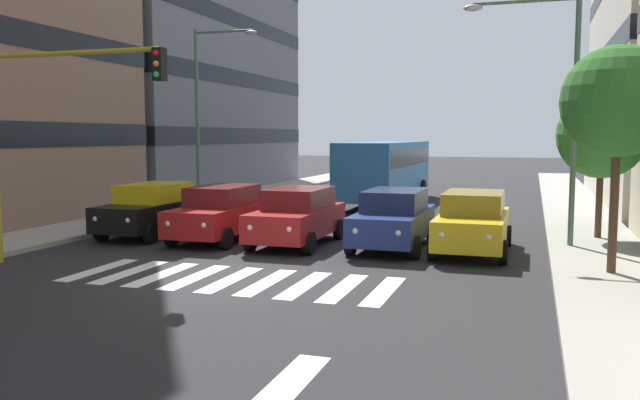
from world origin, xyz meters
TOP-DOWN VIEW (x-y plane):
  - ground_plane at (0.00, 0.00)m, footprint 180.00×180.00m
  - sidewalk_left at (-8.38, 0.00)m, footprint 2.67×90.00m
  - building_right_block_0 at (13.89, -21.98)m, footprint 8.38×19.07m
  - crosswalk_markings at (-0.00, 0.00)m, footprint 7.65×2.80m
  - lane_arrow_0 at (-3.52, 5.50)m, footprint 0.50×2.20m
  - car_0 at (-4.99, -5.26)m, footprint 2.02×4.44m
  - car_1 at (-2.72, -5.31)m, footprint 2.02×4.44m
  - car_2 at (0.19, -5.05)m, footprint 2.02×4.44m
  - car_3 at (2.77, -5.09)m, footprint 2.02×4.44m
  - car_4 at (5.42, -5.33)m, footprint 2.02×4.44m
  - bus_behind_traffic at (0.19, -17.65)m, footprint 2.78×10.50m
  - traffic_light_gantry at (5.14, 0.01)m, footprint 5.12×0.36m
  - street_lamp_left at (-7.10, -6.55)m, footprint 3.26×0.28m
  - street_lamp_right at (7.19, -12.62)m, footprint 2.99×0.28m
  - street_tree_0 at (-8.35, -2.81)m, footprint 2.55×2.55m
  - street_tree_1 at (-8.54, -8.40)m, footprint 2.69×2.69m

SIDE VIEW (x-z plane):
  - ground_plane at x=0.00m, z-range 0.00..0.00m
  - crosswalk_markings at x=0.00m, z-range 0.00..0.01m
  - lane_arrow_0 at x=-3.52m, z-range 0.00..0.01m
  - sidewalk_left at x=-8.38m, z-range 0.00..0.15m
  - car_0 at x=-4.99m, z-range 0.03..1.75m
  - car_1 at x=-2.72m, z-range 0.03..1.75m
  - car_2 at x=0.19m, z-range 0.03..1.75m
  - car_3 at x=2.77m, z-range 0.03..1.75m
  - car_4 at x=5.42m, z-range 0.03..1.75m
  - bus_behind_traffic at x=0.19m, z-range 0.36..3.36m
  - street_tree_1 at x=-8.54m, z-range 1.06..5.59m
  - traffic_light_gantry at x=5.14m, z-range 1.01..6.51m
  - street_tree_0 at x=-8.35m, z-range 1.46..6.67m
  - street_lamp_left at x=-7.10m, z-range 0.99..8.11m
  - street_lamp_right at x=7.19m, z-range 0.98..8.75m
  - building_right_block_0 at x=13.89m, z-range 0.00..16.46m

